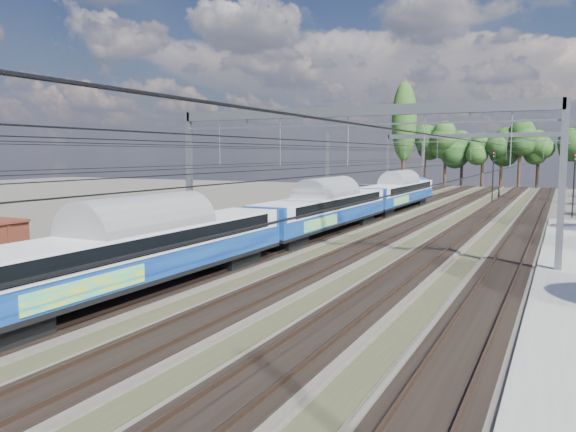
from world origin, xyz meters
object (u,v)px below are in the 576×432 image
at_px(emu_train, 325,203).
at_px(signal_near, 493,171).
at_px(signal_far, 574,177).
at_px(worker, 499,193).

height_order(emu_train, signal_near, signal_near).
bearing_deg(signal_near, emu_train, -87.41).
xyz_separation_m(emu_train, signal_far, (16.92, 22.55, 1.42)).
distance_m(emu_train, signal_near, 36.05).
bearing_deg(worker, signal_near, 176.10).
distance_m(worker, signal_far, 23.14).
relative_size(emu_train, signal_far, 9.98).
distance_m(emu_train, worker, 44.43).
height_order(worker, signal_far, signal_far).
bearing_deg(worker, signal_far, -161.35).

